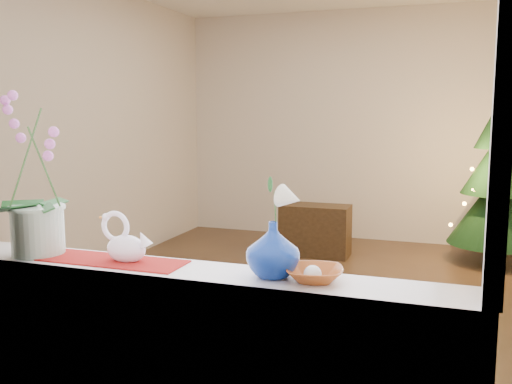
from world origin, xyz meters
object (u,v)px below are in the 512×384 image
side_table (315,230)px  swan (126,238)px  xmas_tree (497,181)px  amber_dish (314,275)px  paperweight (313,274)px  orchid_pot (35,174)px  blue_vase (273,245)px

side_table → swan: bearing=-88.0°
xmas_tree → side_table: bearing=-170.1°
amber_dish → side_table: 4.06m
paperweight → side_table: (-0.92, 3.93, -0.68)m
swan → paperweight: 0.78m
swan → orchid_pot: bearing=177.7°
orchid_pot → swan: orchid_pot is taller
amber_dish → side_table: amber_dish is taller
orchid_pot → paperweight: size_ratio=10.50×
blue_vase → paperweight: size_ratio=3.60×
swan → xmas_tree: size_ratio=0.14×
amber_dish → side_table: bearing=103.3°
orchid_pot → paperweight: (1.19, -0.02, -0.31)m
orchid_pot → side_table: 4.04m
swan → blue_vase: 0.62m
side_table → blue_vase: bearing=-79.1°
orchid_pot → xmas_tree: size_ratio=0.41×
blue_vase → paperweight: bearing=-12.0°
swan → paperweight: size_ratio=3.48×
orchid_pot → xmas_tree: bearing=64.1°
xmas_tree → swan: bearing=-111.2°
paperweight → amber_dish: bearing=92.6°
paperweight → amber_dish: (-0.00, 0.03, -0.01)m
amber_dish → xmas_tree: size_ratio=0.10×
paperweight → xmas_tree: xmas_tree is taller
orchid_pot → paperweight: 1.23m
xmas_tree → side_table: 1.89m
paperweight → side_table: size_ratio=0.09×
swan → side_table: swan is taller
paperweight → amber_dish: 0.03m
side_table → amber_dish: bearing=-76.9°
amber_dish → side_table: (-0.92, 3.90, -0.67)m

